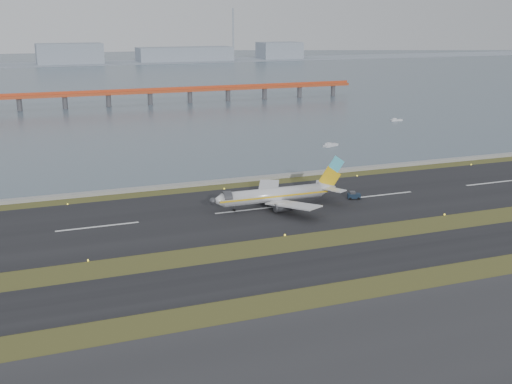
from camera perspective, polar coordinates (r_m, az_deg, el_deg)
ground at (r=143.97m, az=3.78°, el=-4.84°), size 1000.00×1000.00×0.00m
apron_strip at (r=101.38m, az=17.36°, el=-14.63°), size 1000.00×50.00×0.10m
taxiway_strip at (r=133.89m, az=5.95°, el=-6.45°), size 1000.00×18.00×0.10m
runway_strip at (r=170.20m, az=-0.45°, el=-1.59°), size 1000.00×45.00×0.10m
seawall at (r=197.41m, az=-3.53°, el=0.89°), size 1000.00×2.50×1.00m
bay_water at (r=587.34m, az=-15.66°, el=9.89°), size 1400.00×800.00×1.30m
red_pier at (r=382.72m, az=-9.42°, el=8.75°), size 260.00×5.00×10.20m
far_shoreline at (r=747.09m, az=-15.93°, el=11.37°), size 1400.00×80.00×60.50m
airliner at (r=172.18m, az=1.96°, el=-0.22°), size 38.52×32.89×12.80m
pushback_tug at (r=182.08m, az=8.68°, el=-0.30°), size 3.92×2.95×2.23m
workboat_near at (r=255.97m, az=6.62°, el=4.16°), size 7.19×4.60×1.67m
workboat_far at (r=325.55m, az=12.35°, el=6.27°), size 6.05×2.00×1.46m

